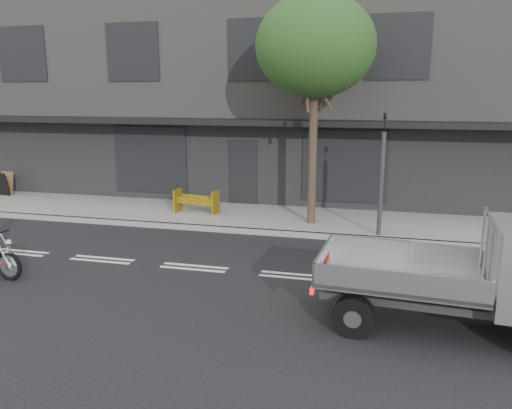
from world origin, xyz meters
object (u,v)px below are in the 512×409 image
object	(u,v)px
street_tree	(315,47)
construction_barrier	(194,202)
traffic_light_pole	(381,182)
sandwich_board	(2,184)

from	to	relation	value
street_tree	construction_barrier	size ratio (longest dim) A/B	4.79
traffic_light_pole	sandwich_board	bearing A→B (deg)	171.59
construction_barrier	street_tree	bearing A→B (deg)	-2.58
construction_barrier	sandwich_board	world-z (taller)	sandwich_board
street_tree	sandwich_board	bearing A→B (deg)	174.19
traffic_light_pole	construction_barrier	bearing A→B (deg)	170.04
sandwich_board	street_tree	bearing A→B (deg)	1.65
traffic_light_pole	sandwich_board	world-z (taller)	traffic_light_pole
street_tree	sandwich_board	size ratio (longest dim) A/B	7.58
street_tree	construction_barrier	bearing A→B (deg)	177.42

